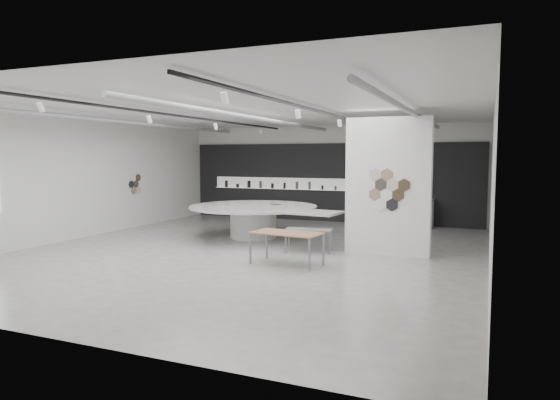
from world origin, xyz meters
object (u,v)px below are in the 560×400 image
at_px(display_island, 255,217).
at_px(sample_table_stone, 309,231).
at_px(kitchen_counter, 408,213).
at_px(partition_column, 388,187).
at_px(sample_table_wood, 287,235).

relative_size(display_island, sample_table_stone, 4.00).
relative_size(sample_table_stone, kitchen_counter, 0.74).
xyz_separation_m(partition_column, kitchen_counter, (-0.29, 5.55, -1.28)).
relative_size(partition_column, kitchen_counter, 1.98).
xyz_separation_m(partition_column, sample_table_stone, (-2.01, -0.51, -1.22)).
distance_m(partition_column, display_island, 4.65).
height_order(partition_column, sample_table_wood, partition_column).
relative_size(partition_column, display_island, 0.67).
height_order(sample_table_wood, kitchen_counter, kitchen_counter).
height_order(partition_column, display_island, partition_column).
bearing_deg(partition_column, sample_table_wood, -132.14).
bearing_deg(partition_column, sample_table_stone, -165.86).
relative_size(sample_table_wood, sample_table_stone, 1.30).
bearing_deg(kitchen_counter, sample_table_stone, -104.88).
bearing_deg(partition_column, display_island, 166.11).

